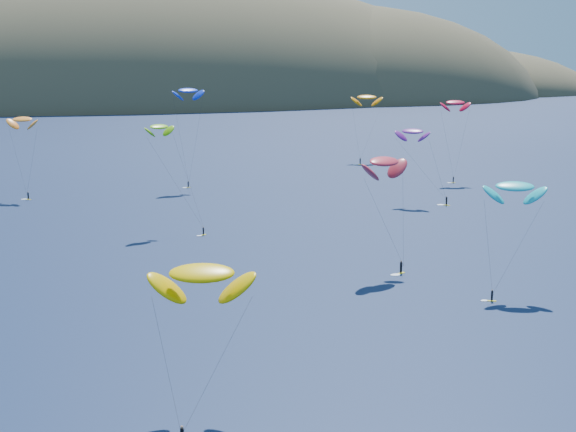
# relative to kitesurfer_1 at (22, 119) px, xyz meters

# --- Properties ---
(island) EXTENTS (730.00, 300.00, 210.00)m
(island) POSITION_rel_kitesurfer_1_xyz_m (75.88, 399.40, -29.70)
(island) COLOR #3D3526
(island) RESTS_ON ground
(kitesurfer_1) EXTENTS (9.00, 10.02, 21.32)m
(kitesurfer_1) POSITION_rel_kitesurfer_1_xyz_m (0.00, 0.00, 0.00)
(kitesurfer_1) COLOR yellow
(kitesurfer_1) RESTS_ON ground
(kitesurfer_2) EXTENTS (11.03, 13.17, 16.57)m
(kitesurfer_2) POSITION_rel_kitesurfer_1_xyz_m (21.73, -129.50, -5.25)
(kitesurfer_2) COLOR yellow
(kitesurfer_2) RESTS_ON ground
(kitesurfer_3) EXTENTS (11.11, 11.87, 22.42)m
(kitesurfer_3) POSITION_rel_kitesurfer_1_xyz_m (27.78, -45.94, 1.61)
(kitesurfer_3) COLOR yellow
(kitesurfer_3) RESTS_ON ground
(kitesurfer_4) EXTENTS (9.23, 6.13, 27.59)m
(kitesurfer_4) POSITION_rel_kitesurfer_1_xyz_m (41.43, 3.99, 6.21)
(kitesurfer_4) COLOR yellow
(kitesurfer_4) RESTS_ON ground
(kitesurfer_5) EXTENTS (11.14, 8.73, 18.25)m
(kitesurfer_5) POSITION_rel_kitesurfer_1_xyz_m (73.25, -102.84, -3.17)
(kitesurfer_5) COLOR yellow
(kitesurfer_5) RESTS_ON ground
(kitesurfer_6) EXTENTS (11.30, 10.94, 19.08)m
(kitesurfer_6) POSITION_rel_kitesurfer_1_xyz_m (88.45, -33.30, -2.16)
(kitesurfer_6) COLOR yellow
(kitesurfer_6) RESTS_ON ground
(kitesurfer_8) EXTENTS (8.59, 7.36, 23.75)m
(kitesurfer_8) POSITION_rel_kitesurfer_1_xyz_m (113.16, -6.52, 2.48)
(kitesurfer_8) COLOR yellow
(kitesurfer_8) RESTS_ON ground
(kitesurfer_9) EXTENTS (10.60, 8.83, 20.58)m
(kitesurfer_9) POSITION_rel_kitesurfer_1_xyz_m (59.17, -86.47, -1.11)
(kitesurfer_9) COLOR yellow
(kitesurfer_9) RESTS_ON ground
(kitesurfer_11) EXTENTS (12.19, 14.83, 23.21)m
(kitesurfer_11) POSITION_rel_kitesurfer_1_xyz_m (105.38, 39.77, 1.48)
(kitesurfer_11) COLOR yellow
(kitesurfer_11) RESTS_ON ground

